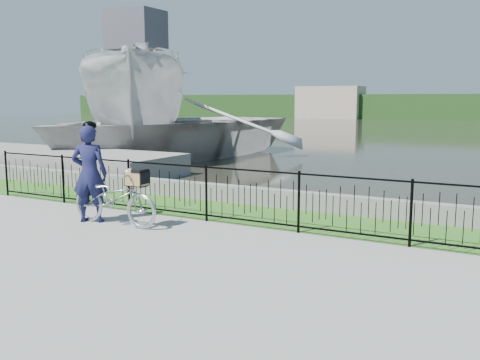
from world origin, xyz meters
The scene contains 11 objects.
ground centered at (0.00, 0.00, 0.00)m, with size 120.00×120.00×0.00m, color gray.
grass_strip centered at (0.00, 2.60, 0.00)m, with size 60.00×2.00×0.01m, color #31641F.
water centered at (0.00, 33.00, 0.00)m, with size 120.00×120.00×0.00m, color #28271E.
quay_wall centered at (0.00, 3.60, 0.20)m, with size 60.00×0.30×0.40m, color slate.
fence centered at (0.00, 1.60, 0.58)m, with size 14.00×0.06×1.15m, color black, non-canonical shape.
far_building_left centered at (-18.00, 58.00, 2.00)m, with size 8.00×4.00×4.00m, color #A39383.
dock centered at (-10.00, 5.50, 0.35)m, with size 10.00×3.00×0.70m, color slate.
bicycle_rig centered at (-2.39, 0.47, 0.54)m, with size 2.02×0.70×1.16m.
cyclist centered at (-3.01, 0.44, 0.99)m, with size 0.84×0.72×2.02m.
boat_near centered at (-10.23, 10.79, 2.23)m, with size 10.09×11.35×6.09m.
boat_far centered at (-8.82, 10.88, 1.25)m, with size 10.97×13.59×2.49m.
Camera 1 is at (4.66, -7.36, 2.45)m, focal length 40.00 mm.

